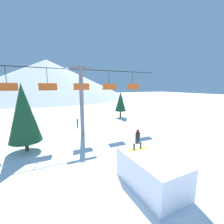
% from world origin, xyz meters
% --- Properties ---
extents(ground_plane, '(220.00, 220.00, 0.00)m').
position_xyz_m(ground_plane, '(0.00, 0.00, 0.00)').
color(ground_plane, white).
extents(mountain_ridge, '(81.52, 81.52, 18.82)m').
position_xyz_m(mountain_ridge, '(0.00, 77.92, 9.41)').
color(mountain_ridge, silver).
rests_on(mountain_ridge, ground_plane).
extents(snow_ramp, '(2.32, 4.04, 1.86)m').
position_xyz_m(snow_ramp, '(0.19, -0.67, 0.93)').
color(snow_ramp, white).
rests_on(snow_ramp, ground_plane).
extents(snowboarder, '(1.43, 0.29, 1.31)m').
position_xyz_m(snowboarder, '(0.08, 0.52, 2.50)').
color(snowboarder, yellow).
rests_on(snowboarder, snow_ramp).
extents(chairlift, '(20.80, 0.47, 8.06)m').
position_xyz_m(chairlift, '(-0.75, 10.37, 4.87)').
color(chairlift, slate).
rests_on(chairlift, ground_plane).
extents(pine_tree_near, '(2.76, 2.76, 6.09)m').
position_xyz_m(pine_tree_near, '(-6.54, 8.20, 3.50)').
color(pine_tree_near, '#4C3823').
rests_on(pine_tree_near, ground_plane).
extents(pine_tree_far, '(2.03, 2.03, 4.74)m').
position_xyz_m(pine_tree_far, '(8.39, 17.21, 2.96)').
color(pine_tree_far, '#4C3823').
rests_on(pine_tree_far, ground_plane).
extents(distant_skier, '(0.24, 0.24, 1.23)m').
position_xyz_m(distant_skier, '(-0.46, 14.19, 0.67)').
color(distant_skier, black).
rests_on(distant_skier, ground_plane).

